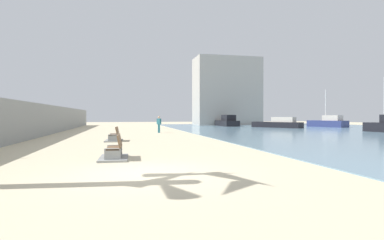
# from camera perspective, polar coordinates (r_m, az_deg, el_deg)

# --- Properties ---
(ground_plane) EXTENTS (120.00, 120.00, 0.00)m
(ground_plane) POSITION_cam_1_polar(r_m,az_deg,el_deg) (27.49, -11.30, -2.84)
(ground_plane) COLOR beige
(seawall) EXTENTS (0.80, 64.00, 2.72)m
(seawall) POSITION_cam_1_polar(r_m,az_deg,el_deg) (28.28, -26.68, -0.05)
(seawall) COLOR gray
(seawall) RESTS_ON ground
(water_bay) EXTENTS (36.00, 68.00, 0.04)m
(water_bay) POSITION_cam_1_polar(r_m,az_deg,el_deg) (36.91, 29.28, -1.97)
(water_bay) COLOR #6B8EA3
(water_bay) RESTS_ON ground
(bench_near) EXTENTS (1.17, 2.14, 0.98)m
(bench_near) POSITION_cam_1_polar(r_m,az_deg,el_deg) (12.86, -14.05, -5.92)
(bench_near) COLOR gray
(bench_near) RESTS_ON ground
(bench_far) EXTENTS (1.23, 2.16, 0.98)m
(bench_far) POSITION_cam_1_polar(r_m,az_deg,el_deg) (21.82, -14.10, -3.17)
(bench_far) COLOR gray
(bench_far) RESTS_ON ground
(person_walking) EXTENTS (0.45, 0.35, 1.70)m
(person_walking) POSITION_cam_1_polar(r_m,az_deg,el_deg) (31.55, -6.09, -0.56)
(person_walking) COLOR teal
(person_walking) RESTS_ON ground
(boat_mid_bay) EXTENTS (2.32, 6.93, 1.83)m
(boat_mid_bay) POSITION_cam_1_polar(r_m,az_deg,el_deg) (51.62, 6.45, -0.35)
(boat_mid_bay) COLOR black
(boat_mid_bay) RESTS_ON water_bay
(boat_distant) EXTENTS (4.14, 6.05, 5.65)m
(boat_distant) POSITION_cam_1_polar(r_m,az_deg,el_deg) (51.10, 23.76, -0.42)
(boat_distant) COLOR navy
(boat_distant) RESTS_ON water_bay
(boat_far_right) EXTENTS (5.07, 7.40, 1.50)m
(boat_far_right) POSITION_cam_1_polar(r_m,az_deg,el_deg) (45.96, 15.50, -0.65)
(boat_far_right) COLOR black
(boat_far_right) RESTS_ON water_bay
(harbor_building) EXTENTS (12.00, 6.00, 12.52)m
(harbor_building) POSITION_cam_1_polar(r_m,az_deg,el_deg) (58.81, 6.41, 5.20)
(harbor_building) COLOR #ADAAA3
(harbor_building) RESTS_ON ground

